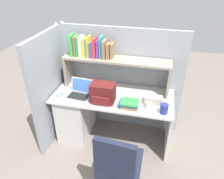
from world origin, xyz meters
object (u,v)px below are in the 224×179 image
(computer_mouse, at_px, (60,94))
(tissue_box, at_px, (153,100))
(laptop, at_px, (80,92))
(snack_canister, at_px, (164,109))
(backpack, at_px, (103,93))
(paper_cup, at_px, (148,105))
(office_chair, at_px, (119,171))

(computer_mouse, xyz_separation_m, tissue_box, (1.23, 0.10, 0.03))
(laptop, distance_m, tissue_box, 0.96)
(tissue_box, bearing_deg, snack_canister, -50.37)
(backpack, xyz_separation_m, tissue_box, (0.63, 0.10, -0.07))
(computer_mouse, distance_m, paper_cup, 1.18)
(tissue_box, bearing_deg, laptop, -175.34)
(office_chair, bearing_deg, laptop, -43.27)
(tissue_box, height_order, snack_canister, snack_canister)
(backpack, height_order, computer_mouse, backpack)
(office_chair, bearing_deg, computer_mouse, -31.85)
(snack_canister, height_order, office_chair, office_chair)
(laptop, bearing_deg, snack_canister, -7.12)
(laptop, xyz_separation_m, snack_canister, (1.10, -0.14, 0.01))
(paper_cup, xyz_separation_m, office_chair, (-0.21, -0.72, -0.38))
(laptop, distance_m, paper_cup, 0.92)
(snack_canister, bearing_deg, tissue_box, 127.36)
(laptop, distance_m, computer_mouse, 0.28)
(laptop, bearing_deg, backpack, -10.53)
(backpack, relative_size, computer_mouse, 2.88)
(tissue_box, distance_m, snack_canister, 0.22)
(laptop, distance_m, backpack, 0.35)
(laptop, distance_m, snack_canister, 1.11)
(paper_cup, height_order, tissue_box, tissue_box)
(computer_mouse, bearing_deg, office_chair, -37.02)
(computer_mouse, relative_size, snack_canister, 0.83)
(backpack, distance_m, office_chair, 0.94)
(computer_mouse, distance_m, snack_canister, 1.37)
(snack_canister, bearing_deg, office_chair, -120.98)
(paper_cup, relative_size, tissue_box, 0.40)
(backpack, xyz_separation_m, computer_mouse, (-0.60, 0.00, -0.11))
(paper_cup, height_order, snack_canister, snack_canister)
(snack_canister, bearing_deg, computer_mouse, 176.78)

